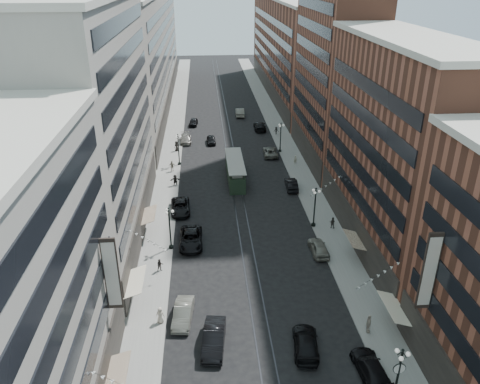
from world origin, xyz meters
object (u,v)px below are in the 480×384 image
object	(u,v)px
lamppost_se_near	(398,374)
car_14	(240,112)
pedestrian_9	(276,131)
pedestrian_extra_0	(177,146)
car_6	(306,343)
lamppost_sw_far	(170,227)
car_4	(319,247)
car_1	(183,313)
pedestrian_5	(175,180)
car_12	(260,126)
pedestrian_8	(295,160)
lamppost_se_mid	(281,136)
car_10	(291,184)
pedestrian_1	(160,315)
car_11	(270,152)
car_5	(214,338)
car_9	(193,122)
lamppost_se_far	(315,206)
pedestrian_4	(369,324)
streetcar	(235,171)
car_3	(371,368)
car_7	(180,207)
car_8	(186,139)
pedestrian_6	(172,166)
pedestrian_2	(160,265)
car_13	(211,140)
pedestrian_7	(332,223)
lamppost_sw_mid	(179,148)
car_2	(191,239)

from	to	relation	value
lamppost_se_near	car_14	xyz separation A→B (m)	(-5.55, 80.22, -2.32)
pedestrian_9	pedestrian_extra_0	bearing A→B (deg)	-153.42
car_6	lamppost_sw_far	bearing A→B (deg)	-46.51
car_6	car_4	bearing A→B (deg)	-99.66
car_1	car_6	size ratio (longest dim) A/B	0.90
car_14	pedestrian_5	xyz separation A→B (m)	(-13.15, -37.90, 0.14)
car_12	pedestrian_8	bearing A→B (deg)	102.37
lamppost_se_mid	car_12	xyz separation A→B (m)	(-2.18, 13.64, -2.26)
car_10	lamppost_sw_far	bearing A→B (deg)	45.08
car_6	pedestrian_extra_0	bearing A→B (deg)	-67.64
pedestrian_1	car_11	distance (m)	46.65
car_5	car_9	size ratio (longest dim) A/B	1.26
lamppost_se_far	pedestrian_9	distance (m)	37.98
car_1	car_6	bearing A→B (deg)	-17.56
pedestrian_1	car_1	bearing A→B (deg)	-157.69
lamppost_se_mid	pedestrian_4	world-z (taller)	lamppost_se_mid
lamppost_se_near	streetcar	distance (m)	45.16
streetcar	car_9	xyz separation A→B (m)	(-7.00, 29.70, -0.80)
streetcar	car_3	distance (m)	42.01
car_6	pedestrian_1	bearing A→B (deg)	-11.19
car_11	pedestrian_9	xyz separation A→B (m)	(2.82, 11.58, 0.19)
pedestrian_4	pedestrian_9	bearing A→B (deg)	13.13
car_7	car_8	distance (m)	29.11
lamppost_sw_far	car_14	distance (m)	57.72
car_10	pedestrian_6	distance (m)	20.36
car_6	car_12	xyz separation A→B (m)	(3.42, 63.36, 0.07)
car_14	pedestrian_extra_0	bearing A→B (deg)	60.93
lamppost_sw_far	car_6	bearing A→B (deg)	-54.15
car_5	car_7	size ratio (longest dim) A/B	0.96
car_6	car_14	xyz separation A→B (m)	(0.05, 73.94, 0.13)
car_4	car_12	world-z (taller)	car_12
car_10	pedestrian_extra_0	size ratio (longest dim) A/B	2.52
car_10	pedestrian_9	distance (m)	26.08
lamppost_se_far	car_12	world-z (taller)	lamppost_se_far
car_9	pedestrian_9	xyz separation A→B (m)	(16.97, -7.97, 0.21)
lamppost_sw_far	pedestrian_2	size ratio (longest dim) A/B	3.62
pedestrian_6	pedestrian_extra_0	size ratio (longest dim) A/B	1.00
car_12	car_8	bearing A→B (deg)	25.91
car_3	pedestrian_1	distance (m)	19.50
car_8	car_11	xyz separation A→B (m)	(15.55, -8.39, -0.01)
car_13	car_9	bearing A→B (deg)	104.79
car_3	pedestrian_8	distance (m)	46.55
car_1	car_8	size ratio (longest dim) A/B	0.93
lamppost_se_far	pedestrian_7	distance (m)	3.26
lamppost_sw_mid	car_11	xyz separation A→B (m)	(16.35, 3.33, -2.35)
car_4	lamppost_se_mid	bearing A→B (deg)	-92.23
car_2	pedestrian_5	distance (m)	17.71
car_9	pedestrian_9	size ratio (longest dim) A/B	2.71
lamppost_se_far	pedestrian_2	world-z (taller)	lamppost_se_far
car_1	pedestrian_4	world-z (taller)	pedestrian_4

